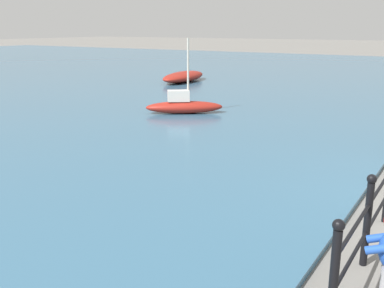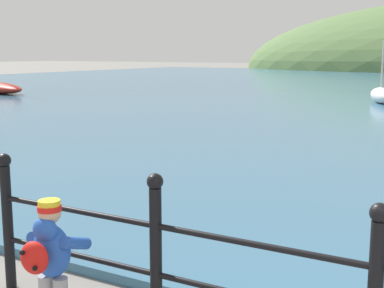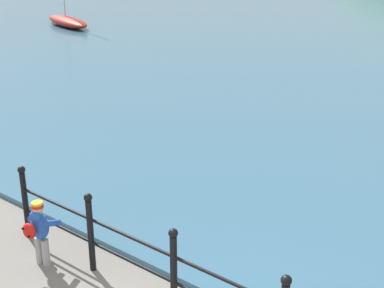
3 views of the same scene
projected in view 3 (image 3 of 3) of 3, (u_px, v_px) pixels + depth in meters
The scene contains 2 objects.
child_in_coat at pixel (39, 228), 7.60m from camera, with size 0.42×0.55×1.00m.
boat_mid_harbor at pixel (67, 21), 29.82m from camera, with size 5.04×2.70×5.92m.
Camera 3 is at (2.61, -2.74, 4.39)m, focal length 50.00 mm.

